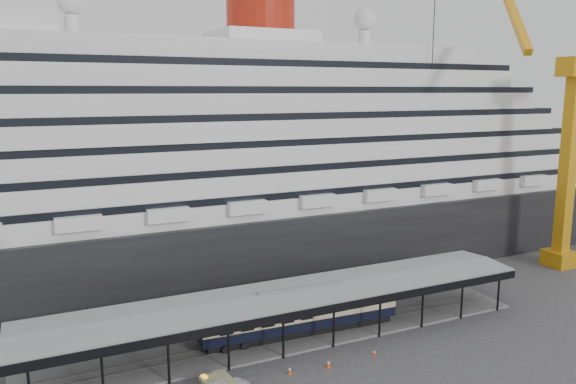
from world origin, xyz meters
TOP-DOWN VIEW (x-y plane):
  - ground at (0.00, 0.00)m, footprint 200.00×200.00m
  - cruise_ship at (0.05, 32.00)m, footprint 130.00×30.00m
  - platform_canopy at (0.00, 5.00)m, footprint 56.00×9.18m
  - crane_yellow at (47.06, 10.54)m, footprint 23.83×18.78m
  - pullman_carriage at (1.11, 5.00)m, footprint 22.67×3.98m
  - traffic_cone_left at (0.23, -2.76)m, footprint 0.49×0.49m
  - traffic_cone_mid at (-3.69, -2.21)m, footprint 0.49×0.49m
  - traffic_cone_right at (5.64, -2.60)m, footprint 0.42×0.42m

SIDE VIEW (x-z plane):
  - ground at x=0.00m, z-range 0.00..0.00m
  - traffic_cone_right at x=5.64m, z-range 0.00..0.66m
  - traffic_cone_mid at x=-3.69m, z-range 0.00..0.73m
  - traffic_cone_left at x=0.23m, z-range 0.00..0.84m
  - platform_canopy at x=0.00m, z-range -0.29..5.01m
  - pullman_carriage at x=1.11m, z-range -8.39..13.76m
  - cruise_ship at x=0.05m, z-range -3.60..40.30m
  - crane_yellow at x=47.06m, z-range -3.84..43.76m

